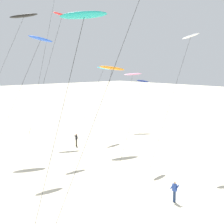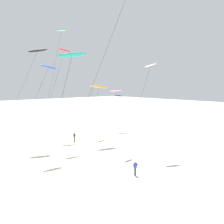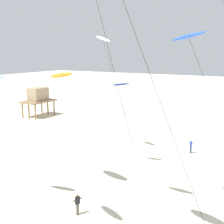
{
  "view_description": "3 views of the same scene",
  "coord_description": "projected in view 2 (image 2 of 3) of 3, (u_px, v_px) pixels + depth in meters",
  "views": [
    {
      "loc": [
        23.64,
        -8.03,
        10.32
      ],
      "look_at": [
        -0.43,
        12.59,
        5.37
      ],
      "focal_mm": 47.59,
      "sensor_mm": 36.0,
      "label": 1
    },
    {
      "loc": [
        28.05,
        -9.5,
        10.43
      ],
      "look_at": [
        -0.38,
        15.52,
        5.92
      ],
      "focal_mm": 37.12,
      "sensor_mm": 36.0,
      "label": 2
    },
    {
      "loc": [
        -24.38,
        -0.06,
        11.95
      ],
      "look_at": [
        -2.29,
        12.89,
        6.88
      ],
      "focal_mm": 49.17,
      "sensor_mm": 36.0,
      "label": 3
    }
  ],
  "objects": [
    {
      "name": "kite_red",
      "position": [
        64.0,
        51.0,
        39.52
      ],
      "size": [
        1.39,
        6.44,
        16.68
      ],
      "color": "red",
      "rests_on": "ground"
    },
    {
      "name": "kite_teal",
      "position": [
        72.0,
        56.0,
        20.26
      ],
      "size": [
        1.26,
        5.07,
        13.41
      ],
      "color": "teal",
      "rests_on": "ground"
    },
    {
      "name": "kite_black",
      "position": [
        38.0,
        51.0,
        39.93
      ],
      "size": [
        2.08,
        9.28,
        16.78
      ],
      "color": "black",
      "rests_on": "ground"
    },
    {
      "name": "ground_plane",
      "position": [
        19.0,
        170.0,
        28.38
      ],
      "size": [
        260.0,
        260.0,
        0.0
      ],
      "primitive_type": "plane",
      "color": "beige"
    },
    {
      "name": "kite_flyer_nearest",
      "position": [
        135.0,
        168.0,
        26.67
      ],
      "size": [
        0.55,
        0.53,
        1.67
      ],
      "color": "navy",
      "rests_on": "ground"
    },
    {
      "name": "kite_cyan",
      "position": [
        94.0,
        87.0,
        46.67
      ],
      "size": [
        1.13,
        5.74,
        10.29
      ],
      "color": "#33BFE0",
      "rests_on": "ground"
    },
    {
      "name": "kite_pink",
      "position": [
        116.0,
        91.0,
        52.93
      ],
      "size": [
        2.26,
        3.64,
        9.22
      ],
      "color": "pink",
      "rests_on": "ground"
    },
    {
      "name": "kite_green",
      "position": [
        61.0,
        32.0,
        48.5
      ],
      "size": [
        1.63,
        6.41,
        21.92
      ],
      "color": "green",
      "rests_on": "ground"
    },
    {
      "name": "kite_flyer_middle",
      "position": [
        74.0,
        137.0,
        42.31
      ],
      "size": [
        0.67,
        0.65,
        1.67
      ],
      "color": "#4C4738",
      "rests_on": "ground"
    },
    {
      "name": "kite_white",
      "position": [
        150.0,
        67.0,
        35.01
      ],
      "size": [
        1.39,
        6.17,
        13.82
      ],
      "color": "white",
      "rests_on": "ground"
    },
    {
      "name": "kite_navy",
      "position": [
        118.0,
        96.0,
        35.21
      ],
      "size": [
        0.82,
        3.87,
        8.98
      ],
      "color": "navy",
      "rests_on": "ground"
    },
    {
      "name": "kite_orange",
      "position": [
        99.0,
        87.0,
        41.43
      ],
      "size": [
        2.11,
        4.11,
        10.48
      ],
      "color": "orange",
      "rests_on": "ground"
    },
    {
      "name": "kite_blue",
      "position": [
        48.0,
        68.0,
        33.62
      ],
      "size": [
        1.52,
        7.24,
        13.36
      ],
      "color": "blue",
      "rests_on": "ground"
    }
  ]
}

